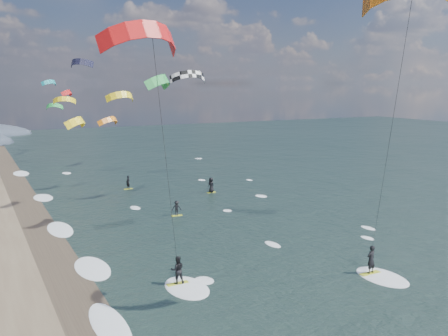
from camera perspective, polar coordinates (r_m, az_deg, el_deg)
name	(u,v)px	position (r m, az deg, el deg)	size (l,w,h in m)	color
ground	(342,327)	(29.03, 13.36, -17.25)	(260.00, 260.00, 0.00)	black
wet_sand_strip	(79,300)	(32.56, -16.29, -14.30)	(3.00, 240.00, 0.00)	#382D23
kitesurfer_near_a	(406,50)	(28.49, 20.08, 12.51)	(8.05, 9.73, 18.64)	gold
kitesurfer_near_b	(163,122)	(26.29, -7.00, 5.26)	(7.28, 8.67, 16.37)	gold
far_kitesurfers	(182,192)	(56.71, -4.81, -2.76)	(9.42, 15.37, 1.85)	gold
bg_kite_field	(96,93)	(73.73, -14.41, 8.25)	(14.67, 68.92, 9.65)	teal
shoreline_surf	(82,271)	(37.10, -15.90, -11.26)	(2.40, 79.40, 0.11)	white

